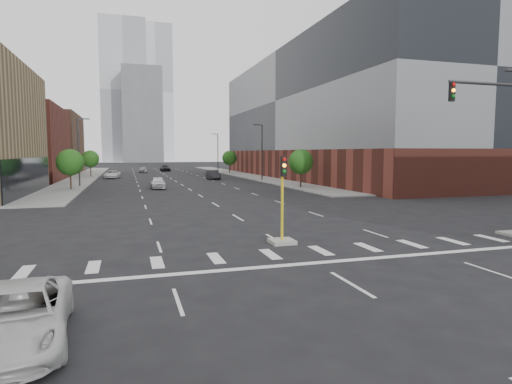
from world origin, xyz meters
name	(u,v)px	position (x,y,z in m)	size (l,w,h in m)	color
ground	(384,303)	(0.00, 0.00, 0.00)	(400.00, 400.00, 0.00)	black
sidewalk_left_far	(85,177)	(-15.00, 74.00, 0.07)	(5.00, 92.00, 0.15)	gray
sidewalk_right_far	(241,175)	(15.00, 74.00, 0.07)	(5.00, 92.00, 0.15)	gray
building_left_far_b	(29,144)	(-27.50, 92.00, 6.50)	(20.00, 24.00, 13.00)	brown
building_right_main	(338,117)	(29.50, 60.00, 11.00)	(24.00, 70.00, 22.00)	brown
tower_left	(124,93)	(-8.00, 220.00, 35.00)	(22.00, 22.00, 70.00)	#B2B7BC
tower_right	(155,94)	(10.00, 260.00, 40.00)	(20.00, 20.00, 80.00)	#B2B7BC
tower_mid	(142,116)	(0.00, 200.00, 22.00)	(18.00, 18.00, 44.00)	slate
median_traffic_signal	(282,225)	(0.00, 8.97, 0.97)	(1.20, 1.20, 4.40)	#999993
mast_arm_signal	(510,133)	(12.61, 7.50, 5.65)	(5.12, 0.90, 9.07)	#2D2D30
streetlight_right_a	(261,150)	(13.41, 55.00, 5.01)	(1.60, 0.22, 9.07)	#2D2D30
streetlight_right_b	(218,151)	(13.41, 90.00, 5.01)	(1.60, 0.22, 9.07)	#2D2D30
streetlight_left	(79,149)	(-13.41, 50.00, 5.01)	(1.60, 0.22, 9.07)	#2D2D30
tree_left_near	(70,162)	(-14.00, 45.00, 3.39)	(3.20, 3.20, 4.85)	#382619
tree_left_far	(90,159)	(-14.00, 75.00, 3.39)	(3.20, 3.20, 4.85)	#382619
tree_right_near	(301,162)	(14.00, 40.00, 3.39)	(3.20, 3.20, 4.85)	#382619
tree_right_far	(230,158)	(14.00, 80.00, 3.39)	(3.20, 3.20, 4.85)	#382619
car_near_left	(158,183)	(-3.74, 44.43, 0.78)	(1.83, 4.55, 1.55)	silver
car_mid_right	(213,175)	(6.58, 60.78, 0.80)	(1.68, 4.83, 1.59)	black
car_far_left	(112,174)	(-9.97, 68.90, 0.71)	(2.35, 5.09, 1.41)	silver
car_deep_right	(165,168)	(1.50, 96.06, 0.77)	(2.16, 5.31, 1.54)	black
car_distant	(143,170)	(-3.96, 90.28, 0.70)	(1.65, 4.11, 1.40)	#9C9CA0
parked_minivan	(17,317)	(-10.00, 0.09, 0.70)	(2.31, 5.00, 1.39)	silver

